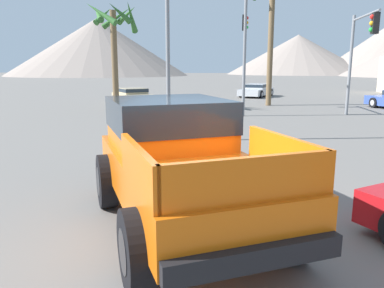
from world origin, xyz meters
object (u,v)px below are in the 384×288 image
Objects in this scene: orange_pickup_truck at (178,155)px; parked_car_silver at (256,90)px; traffic_light_crosswalk at (245,37)px; palm_tree_short at (271,10)px; palm_tree_tall at (114,29)px; traffic_light_main at (361,44)px; parked_car_tan at (133,95)px.

orange_pickup_truck reaches higher than parked_car_silver.
traffic_light_crosswalk is 0.72× the size of palm_tree_short.
parked_car_silver is at bearing 52.48° from palm_tree_tall.
traffic_light_crosswalk is at bearing -112.59° from palm_tree_short.
traffic_light_main is at bearing 37.49° from orange_pickup_truck.
orange_pickup_truck is 21.17m from parked_car_tan.
parked_car_tan is (-6.45, 20.16, -0.57)m from orange_pickup_truck.
traffic_light_crosswalk is (-1.29, -11.51, 3.59)m from parked_car_silver.
traffic_light_main is 5.91m from traffic_light_crosswalk.
orange_pickup_truck is at bearing -68.67° from palm_tree_tall.
traffic_light_main is 13.19m from palm_tree_tall.
parked_car_tan is 0.86× the size of traffic_light_main.
parked_car_tan is at bearing -115.87° from traffic_light_main.
traffic_light_main is at bearing -61.02° from parked_car_tan.
orange_pickup_truck is 15.53m from traffic_light_main.
palm_tree_short is (-3.84, 6.05, 2.48)m from traffic_light_main.
orange_pickup_truck is at bearing -107.41° from parked_car_tan.
parked_car_tan is 9.60m from traffic_light_crosswalk.
traffic_light_crosswalk is (-5.55, 1.96, 0.54)m from traffic_light_main.
parked_car_silver is 9.26m from palm_tree_short.
traffic_light_crosswalk reaches higher than traffic_light_main.
traffic_light_main is (6.79, 13.74, 2.48)m from orange_pickup_truck.
palm_tree_short reaches higher than parked_car_silver.
traffic_light_crosswalk is (1.25, 15.70, 3.03)m from orange_pickup_truck.
parked_car_silver is at bearing 93.16° from palm_tree_short.
orange_pickup_truck is 20.61m from palm_tree_short.
palm_tree_short is at bearing 55.33° from orange_pickup_truck.
orange_pickup_truck is at bearing 175.46° from traffic_light_crosswalk.
palm_tree_short is (1.70, 4.09, 1.93)m from traffic_light_crosswalk.
palm_tree_tall is at bearing -156.65° from palm_tree_short.
parked_car_tan is 0.93× the size of parked_car_silver.
traffic_light_crosswalk is (7.69, -4.46, 3.60)m from parked_car_tan.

